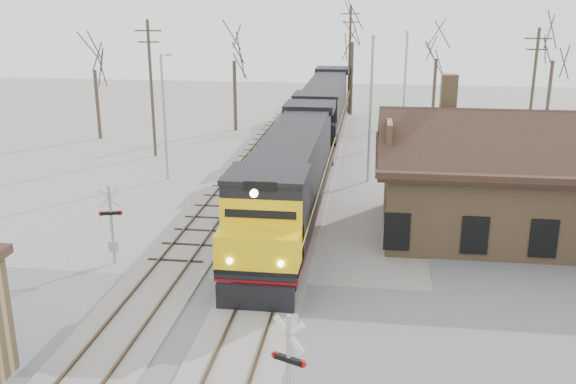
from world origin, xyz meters
TOP-DOWN VIEW (x-y plane):
  - ground at (0.00, 0.00)m, footprint 140.00×140.00m
  - road at (0.00, 0.00)m, footprint 60.00×9.00m
  - track_main at (0.00, 15.00)m, footprint 3.40×90.00m
  - track_siding at (-4.50, 15.00)m, footprint 3.40×90.00m
  - depot at (11.99, 12.00)m, footprint 15.20×9.31m
  - locomotive_lead at (0.00, 12.08)m, footprint 3.29×22.00m
  - locomotive_trailing at (0.00, 34.36)m, footprint 3.29×22.00m
  - crossbuck_near at (2.24, -5.26)m, footprint 1.01×0.50m
  - crossbuck_far at (-7.26, 5.65)m, footprint 1.04×0.35m
  - streetlight_a at (-9.21, 19.61)m, footprint 0.25×2.04m
  - streetlight_b at (4.02, 20.96)m, footprint 0.25×2.04m
  - streetlight_c at (6.66, 33.37)m, footprint 0.25×2.04m
  - utility_pole_a at (-12.20, 25.76)m, footprint 2.00×0.24m
  - utility_pole_b at (1.58, 46.06)m, footprint 2.00×0.24m
  - utility_pole_c at (16.14, 30.73)m, footprint 2.00×0.24m
  - tree_a at (-18.97, 31.19)m, footprint 3.86×3.86m
  - tree_b at (-8.18, 36.18)m, footprint 4.15×4.15m
  - tree_c at (1.84, 45.75)m, footprint 4.86×4.86m
  - tree_d at (10.03, 44.38)m, footprint 3.92×3.92m
  - tree_e at (19.58, 39.31)m, footprint 4.20×4.20m

SIDE VIEW (x-z plane):
  - ground at x=0.00m, z-range 0.00..0.00m
  - road at x=0.00m, z-range 0.00..0.03m
  - track_main at x=0.00m, z-range -0.05..0.19m
  - track_siding at x=-4.50m, z-range -0.05..0.19m
  - crossbuck_far at x=-7.26m, z-range -0.09..3.61m
  - crossbuck_near at x=2.24m, z-range -0.09..3.64m
  - depot at x=11.99m, z-range -1.54..6.36m
  - locomotive_trailing at x=0.00m, z-range 0.26..4.88m
  - locomotive_lead at x=0.00m, z-range 0.12..5.01m
  - streetlight_a at x=-9.21m, z-range 0.53..8.73m
  - utility_pole_c at x=16.14m, z-range 0.22..9.70m
  - streetlight_c at x=6.66m, z-range 0.54..9.57m
  - streetlight_b at x=4.02m, z-range 0.54..9.94m
  - utility_pole_a at x=-12.20m, z-range 0.23..10.32m
  - utility_pole_b at x=1.58m, z-range 0.23..11.04m
  - tree_a at x=-18.97m, z-range 2.00..11.47m
  - tree_d at x=10.03m, z-range 2.03..11.65m
  - tree_b at x=-8.18m, z-range 2.15..12.31m
  - tree_e at x=19.58m, z-range 2.18..12.47m
  - tree_c at x=1.84m, z-range 2.53..14.44m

